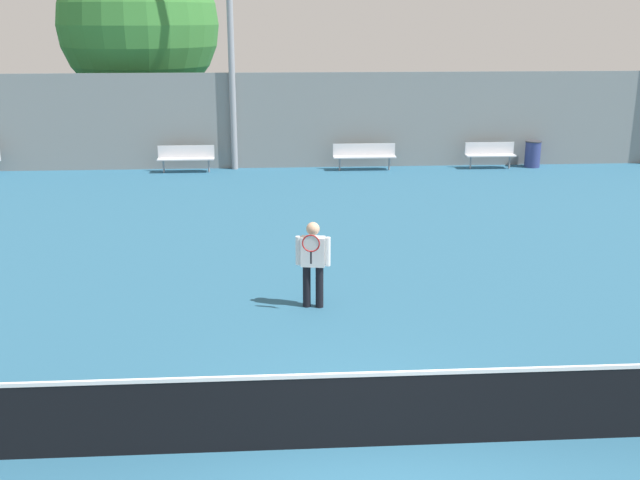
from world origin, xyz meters
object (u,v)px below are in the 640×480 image
at_px(bench_adjacent_court, 186,156).
at_px(tree_green_tall, 139,25).
at_px(tennis_net, 368,409).
at_px(tennis_player, 313,259).
at_px(bench_courtside_far, 364,154).
at_px(bench_courtside_near, 490,152).
at_px(trash_bin, 533,154).

bearing_deg(bench_adjacent_court, tree_green_tall, 115.91).
xyz_separation_m(bench_adjacent_court, tree_green_tall, (-1.91, 3.94, 4.14)).
xyz_separation_m(tennis_net, tennis_player, (-0.40, 4.57, 0.40)).
xyz_separation_m(bench_courtside_far, bench_adjacent_court, (-5.97, -0.00, -0.00)).
bearing_deg(tree_green_tall, bench_courtside_near, -17.91).
xyz_separation_m(tennis_net, bench_courtside_near, (6.34, 16.93, 0.05)).
bearing_deg(tree_green_tall, bench_courtside_far, -26.56).
xyz_separation_m(bench_courtside_near, bench_courtside_far, (-4.31, 0.00, 0.00)).
relative_size(tennis_player, bench_courtside_near, 0.93).
bearing_deg(bench_adjacent_court, tennis_net, -76.90).
bearing_deg(bench_adjacent_court, bench_courtside_far, 0.00).
bearing_deg(tree_green_tall, trash_bin, -15.53).
height_order(trash_bin, tree_green_tall, tree_green_tall).
relative_size(tennis_net, tree_green_tall, 1.60).
height_order(tennis_player, tree_green_tall, tree_green_tall).
bearing_deg(tree_green_tall, bench_adjacent_court, -64.09).
relative_size(bench_adjacent_court, tree_green_tall, 0.24).
xyz_separation_m(tennis_player, bench_courtside_far, (2.43, 12.36, -0.35)).
bearing_deg(bench_adjacent_court, tennis_player, -74.03).
relative_size(tennis_player, bench_courtside_far, 0.74).
bearing_deg(tennis_net, tree_green_tall, 105.67).
bearing_deg(tennis_player, bench_courtside_far, 89.27).
bearing_deg(trash_bin, bench_courtside_far, -178.79).
height_order(tennis_net, trash_bin, tennis_net).
bearing_deg(bench_courtside_near, bench_adjacent_court, 180.00).
distance_m(tennis_player, trash_bin, 14.99).
bearing_deg(tennis_net, bench_adjacent_court, 103.10).
distance_m(tennis_player, bench_courtside_far, 12.60).
xyz_separation_m(tennis_net, trash_bin, (7.87, 17.06, -0.05)).
distance_m(bench_adjacent_court, trash_bin, 11.82).
distance_m(tennis_net, trash_bin, 18.79).
xyz_separation_m(bench_courtside_near, trash_bin, (1.54, 0.12, -0.09)).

